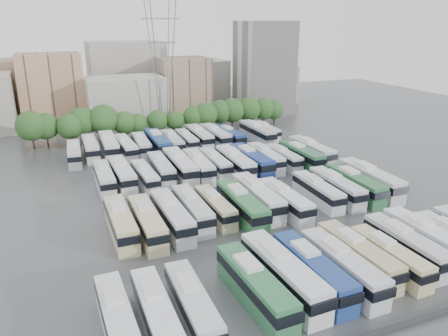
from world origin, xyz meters
name	(u,v)px	position (x,y,z in m)	size (l,w,h in m)	color
ground	(234,199)	(0.00, 0.00, 0.00)	(220.00, 220.00, 0.00)	#424447
parapet	(380,333)	(0.00, -33.00, 0.25)	(56.00, 0.50, 0.50)	#2D2D30
tree_line	(159,117)	(-1.46, 42.17, 4.49)	(64.47, 7.73, 8.53)	black
city_buildings	(113,87)	(-7.46, 71.86, 7.87)	(102.00, 35.00, 20.00)	#9E998E
apartment_tower	(264,68)	(34.00, 58.00, 13.00)	(14.00, 14.00, 26.00)	silver
electricity_pylon	(162,53)	(2.00, 50.00, 18.66)	(9.00, 6.91, 33.83)	slate
bus_r0_s0	(117,319)	(-21.52, -24.47, 1.73)	(2.70, 11.30, 3.53)	silver
bus_r0_s1	(156,313)	(-18.16, -24.94, 1.76)	(2.51, 11.41, 3.58)	white
bus_r0_s2	(193,305)	(-14.81, -25.10, 1.78)	(2.65, 11.59, 3.63)	silver
bus_r0_s4	(255,286)	(-8.32, -24.72, 1.95)	(3.36, 12.77, 3.97)	#317345
bus_r0_s5	(283,274)	(-4.81, -23.96, 2.08)	(3.60, 13.64, 4.24)	silver
bus_r0_s6	(312,270)	(-1.52, -24.32, 1.93)	(2.91, 12.57, 3.93)	navy
bus_r0_s7	(342,266)	(1.79, -24.80, 1.92)	(2.94, 12.54, 3.92)	silver
bus_r0_s8	(358,255)	(4.89, -23.43, 1.86)	(2.96, 12.17, 3.80)	#C0B384
bus_r0_s9	(389,256)	(8.11, -24.81, 1.71)	(2.67, 11.12, 3.47)	beige
bus_r0_s10	(406,245)	(11.48, -23.64, 1.85)	(2.72, 12.03, 3.77)	silver
bus_r0_s11	(427,239)	(14.78, -23.55, 1.93)	(2.77, 12.54, 3.93)	silver
bus_r1_s1	(121,223)	(-18.20, -5.69, 1.90)	(2.76, 12.36, 3.87)	beige
bus_r1_s2	(147,222)	(-15.01, -6.81, 1.90)	(2.76, 12.36, 3.87)	beige
bus_r1_s3	(172,216)	(-11.60, -6.19, 1.95)	(3.09, 12.74, 3.98)	silver
bus_r1_s4	(192,209)	(-8.34, -4.92, 1.85)	(2.62, 12.01, 3.77)	silver
bus_r1_s5	(215,207)	(-5.02, -5.02, 1.68)	(2.63, 10.99, 3.43)	beige
bus_r1_s6	(242,205)	(-1.67, -6.61, 2.01)	(2.99, 13.05, 4.08)	#31733F
bus_r1_s7	(257,197)	(1.64, -4.76, 2.03)	(3.00, 13.21, 4.14)	silver
bus_r1_s8	(285,200)	(4.90, -7.03, 1.86)	(2.92, 12.12, 3.78)	white
bus_r1_s10	(318,191)	(11.43, -5.56, 1.77)	(2.77, 11.56, 3.61)	silver
bus_r1_s11	(336,187)	(14.86, -5.51, 1.88)	(2.94, 12.27, 3.83)	silver
bus_r1_s12	(354,184)	(18.13, -5.63, 1.97)	(2.98, 12.81, 4.01)	#2C673B
bus_r1_s13	(370,179)	(21.58, -5.13, 2.11)	(3.24, 13.72, 4.29)	silver
bus_r2_s1	(104,178)	(-17.95, 12.41, 1.79)	(2.57, 11.61, 3.64)	silver
bus_r2_s2	(122,174)	(-15.00, 12.72, 1.93)	(3.08, 12.61, 3.94)	silver
bus_r2_s3	(145,176)	(-11.50, 10.96, 1.69)	(2.86, 11.07, 3.44)	white
bus_r2_s4	(161,169)	(-8.20, 13.11, 1.88)	(2.93, 12.23, 3.82)	silver
bus_r2_s5	(180,166)	(-4.88, 12.81, 2.09)	(2.97, 13.59, 4.26)	silver
bus_r2_s6	(199,166)	(-1.62, 12.31, 1.91)	(3.23, 12.49, 3.89)	white
bus_r2_s7	(215,163)	(1.71, 12.86, 1.78)	(2.57, 11.58, 3.63)	silver
bus_r2_s8	(235,163)	(4.93, 11.13, 2.02)	(3.04, 13.16, 4.12)	silver
bus_r2_s9	(251,160)	(8.03, 11.11, 2.06)	(3.43, 13.46, 4.19)	navy
bus_r2_s10	(266,158)	(11.58, 12.13, 1.85)	(3.02, 12.08, 3.76)	silver
bus_r2_s11	(283,158)	(15.03, 11.46, 1.69)	(2.44, 10.99, 3.44)	silver
bus_r2_s12	(301,156)	(18.34, 10.60, 1.93)	(3.14, 12.60, 3.93)	#2C673F
bus_r2_s13	(311,151)	(21.66, 12.29, 2.01)	(3.15, 13.09, 4.09)	silver
bus_r3_s0	(74,153)	(-21.61, 28.68, 1.78)	(3.03, 11.65, 3.62)	silver
bus_r3_s1	(91,148)	(-18.27, 31.13, 1.89)	(2.79, 12.27, 3.84)	silver
bus_r3_s2	(109,146)	(-14.68, 30.77, 2.06)	(3.20, 13.43, 4.19)	white
bus_r3_s3	(126,147)	(-11.61, 28.95, 1.84)	(3.22, 12.09, 3.76)	white
bus_r3_s4	(142,145)	(-8.24, 29.59, 1.81)	(3.13, 11.86, 3.69)	silver
bus_r3_s5	(158,143)	(-4.94, 28.89, 2.07)	(2.94, 13.42, 4.21)	navy
bus_r3_s6	(172,142)	(-1.74, 29.30, 1.83)	(2.92, 11.96, 3.73)	silver
bus_r3_s7	(187,140)	(1.73, 30.32, 1.67)	(2.40, 10.87, 3.41)	silver
bus_r3_s8	(200,137)	(4.91, 31.03, 1.93)	(2.90, 12.57, 3.93)	silver
bus_r3_s9	(215,136)	(8.41, 30.41, 1.96)	(3.24, 12.79, 3.98)	silver
bus_r3_s10	(230,136)	(11.47, 29.48, 1.81)	(3.05, 11.85, 3.69)	navy
bus_r3_s12	(257,133)	(18.10, 29.20, 2.04)	(3.22, 13.32, 4.16)	silver
bus_r3_s13	(266,131)	(21.36, 31.20, 1.67)	(2.38, 10.83, 3.40)	silver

